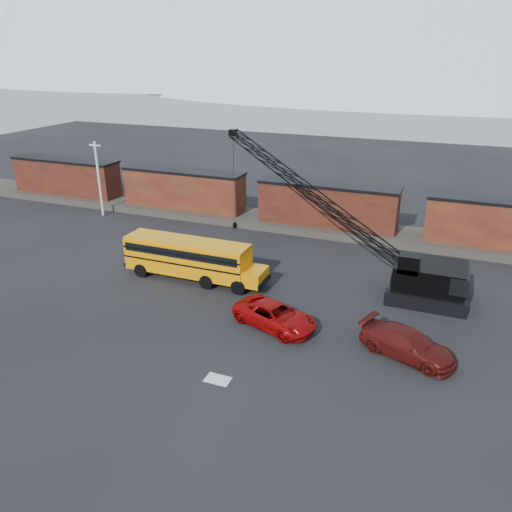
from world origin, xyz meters
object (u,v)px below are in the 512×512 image
at_px(school_bus, 191,258).
at_px(maroon_suv, 408,344).
at_px(red_pickup, 275,316).
at_px(crawler_crane, 309,191).

xyz_separation_m(school_bus, maroon_suv, (16.93, -4.90, -0.96)).
distance_m(school_bus, maroon_suv, 17.65).
distance_m(red_pickup, maroon_suv, 8.39).
height_order(red_pickup, maroon_suv, maroon_suv).
height_order(school_bus, red_pickup, school_bus).
bearing_deg(maroon_suv, school_bus, 94.72).
bearing_deg(crawler_crane, maroon_suv, -52.00).
relative_size(school_bus, red_pickup, 2.04).
bearing_deg(crawler_crane, school_bus, -132.91).
distance_m(maroon_suv, crawler_crane, 16.73).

